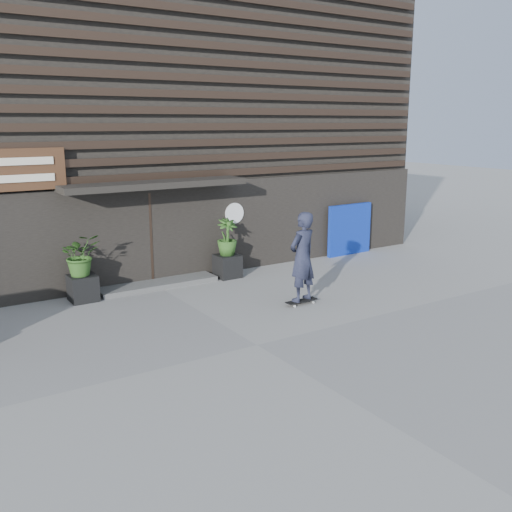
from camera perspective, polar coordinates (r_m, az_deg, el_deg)
ground at (r=10.59m, az=0.09°, el=-8.89°), size 80.00×80.00×0.00m
entrance_step at (r=14.45m, az=-9.82°, el=-2.75°), size 3.00×0.80×0.12m
planter_pot_left at (r=13.61m, az=-16.92°, el=-3.08°), size 0.60×0.60×0.60m
bamboo_left at (r=13.42m, az=-17.14°, el=0.12°), size 0.86×0.75×0.96m
planter_pot_right at (r=15.02m, az=-2.88°, el=-1.00°), size 0.60×0.60×0.60m
bamboo_right at (r=14.85m, az=-2.91°, el=1.91°), size 0.54×0.54×0.96m
blue_tarp at (r=17.75m, az=9.33°, el=2.63°), size 1.67×0.19×1.56m
building at (r=18.97m, az=-16.81°, el=12.68°), size 18.00×11.00×8.00m
skateboarder at (r=12.60m, az=4.65°, el=-0.11°), size 0.82×0.64×2.10m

